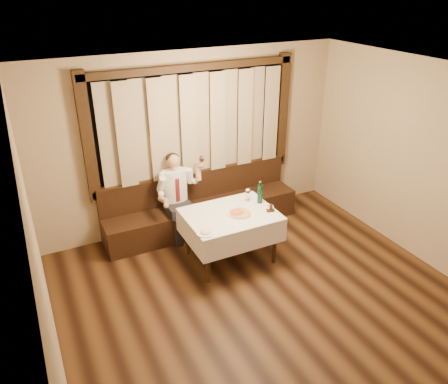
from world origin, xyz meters
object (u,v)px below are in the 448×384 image
seated_man (177,190)px  pizza (240,213)px  green_bottle (260,194)px  cruet_caddy (271,209)px  pasta_cream (205,231)px  pasta_red (236,211)px  banquette (202,210)px  dining_table (230,220)px

seated_man → pizza: bearing=-61.9°
green_bottle → cruet_caddy: green_bottle is taller
pasta_cream → cruet_caddy: 1.07m
pasta_red → seated_man: (-0.51, 0.98, 0.00)m
pasta_red → pasta_cream: bearing=-154.7°
banquette → cruet_caddy: banquette is taller
cruet_caddy → seated_man: size_ratio=0.08×
green_bottle → cruet_caddy: (0.00, -0.30, -0.11)m
pizza → seated_man: (-0.54, 1.02, 0.03)m
seated_man → pasta_cream: bearing=-94.1°
cruet_caddy → seated_man: bearing=141.6°
dining_table → pizza: bearing=-38.7°
banquette → seated_man: size_ratio=2.34×
pasta_cream → green_bottle: 1.15m
pizza → pasta_red: pasta_red is taller
pasta_red → green_bottle: green_bottle is taller
pizza → cruet_caddy: cruet_caddy is taller
pasta_cream → cruet_caddy: size_ratio=2.06×
pizza → seated_man: size_ratio=0.23×
dining_table → pasta_cream: 0.64m
pizza → pasta_cream: 0.68m
pasta_red → pasta_cream: pasta_red is taller
pasta_red → cruet_caddy: 0.49m
pasta_red → green_bottle: size_ratio=0.84×
green_bottle → cruet_caddy: bearing=-90.0°
green_bottle → seated_man: (-0.97, 0.84, -0.10)m
pasta_red → pasta_cream: (-0.60, -0.28, -0.01)m
pizza → seated_man: 1.16m
dining_table → pizza: size_ratio=3.95×
dining_table → pasta_red: (0.07, -0.05, 0.15)m
banquette → dining_table: bearing=-90.0°
green_bottle → pasta_cream: bearing=-158.1°
dining_table → pasta_cream: (-0.53, -0.33, 0.14)m
banquette → green_bottle: size_ratio=9.27×
dining_table → seated_man: (-0.44, 0.93, 0.15)m
dining_table → pasta_red: pasta_red is taller
pasta_cream → pasta_red: bearing=25.3°
banquette → green_bottle: green_bottle is taller
pizza → seated_man: seated_man is taller
dining_table → green_bottle: green_bottle is taller
green_bottle → seated_man: bearing=139.1°
pizza → green_bottle: (0.42, 0.18, 0.13)m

